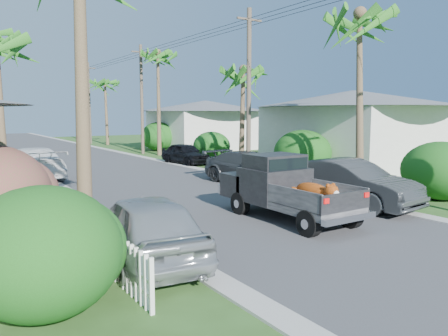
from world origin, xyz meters
TOP-DOWN VIEW (x-y plane):
  - ground at (0.00, 0.00)m, footprint 120.00×120.00m
  - road at (0.00, 25.00)m, footprint 8.00×100.00m
  - curb_left at (-4.30, 25.00)m, footprint 0.60×100.00m
  - curb_right at (4.30, 25.00)m, footprint 0.60×100.00m
  - pickup_truck at (0.38, 4.18)m, footprint 1.98×5.12m
  - parked_car_rn at (3.60, 4.10)m, footprint 2.32×5.31m
  - parked_car_rm at (3.60, 10.17)m, footprint 2.74×5.47m
  - parked_car_rf at (4.99, 19.27)m, footprint 2.03×4.22m
  - parked_car_ln at (-5.00, 2.60)m, footprint 2.39×4.81m
  - parked_car_lf at (-4.88, 17.43)m, footprint 2.64×5.82m
  - palm_r_a at (6.30, 6.00)m, footprint 4.40×4.40m
  - palm_r_b at (6.60, 15.00)m, footprint 4.40×4.40m
  - palm_r_c at (6.20, 26.00)m, footprint 4.40×4.40m
  - palm_r_d at (6.50, 40.00)m, footprint 4.40×4.40m
  - shrub_l_a at (-7.50, 1.00)m, footprint 2.60×2.86m
  - shrub_r_a at (7.60, 3.00)m, footprint 2.80×3.08m
  - shrub_r_b at (7.80, 11.00)m, footprint 3.00×3.30m
  - shrub_r_c at (7.50, 20.00)m, footprint 2.60×2.86m
  - shrub_r_d at (8.00, 30.00)m, footprint 3.20×3.52m
  - picket_fence at (-6.00, 5.50)m, footprint 0.10×11.00m
  - house_right_near at (13.00, 12.00)m, footprint 8.00×9.00m
  - house_right_far at (13.00, 30.00)m, footprint 9.00×8.00m
  - utility_pole_b at (5.60, 13.00)m, footprint 1.60×0.26m
  - utility_pole_c at (5.60, 28.00)m, footprint 1.60×0.26m
  - utility_pole_d at (5.60, 43.00)m, footprint 1.60×0.26m

SIDE VIEW (x-z plane):
  - ground at x=0.00m, z-range 0.00..0.00m
  - road at x=0.00m, z-range 0.00..0.02m
  - curb_left at x=-4.30m, z-range 0.00..0.06m
  - curb_right at x=4.30m, z-range 0.00..0.06m
  - picket_fence at x=-6.00m, z-range 0.00..1.00m
  - parked_car_rf at x=4.99m, z-range 0.00..1.39m
  - parked_car_rm at x=3.60m, z-range 0.00..1.53m
  - parked_car_ln at x=-5.00m, z-range 0.00..1.58m
  - parked_car_lf at x=-4.88m, z-range 0.00..1.65m
  - parked_car_rn at x=3.60m, z-range 0.00..1.70m
  - pickup_truck at x=0.38m, z-range -0.02..2.04m
  - shrub_r_c at x=7.50m, z-range 0.00..2.10m
  - shrub_l_a at x=-7.50m, z-range 0.00..2.20m
  - shrub_r_a at x=7.60m, z-range 0.00..2.30m
  - shrub_r_b at x=7.80m, z-range 0.00..2.50m
  - shrub_r_d at x=8.00m, z-range 0.00..2.60m
  - house_right_far at x=13.00m, z-range -0.18..4.42m
  - house_right_near at x=13.00m, z-range -0.18..4.62m
  - utility_pole_b at x=5.60m, z-range 0.10..9.10m
  - utility_pole_c at x=5.60m, z-range 0.10..9.10m
  - utility_pole_d at x=5.60m, z-range 0.10..9.10m
  - palm_r_b at x=6.60m, z-range 2.35..9.55m
  - palm_r_d at x=6.50m, z-range 2.73..10.74m
  - palm_r_a at x=6.30m, z-range 3.07..11.78m
  - palm_r_c at x=6.20m, z-range 3.41..12.81m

